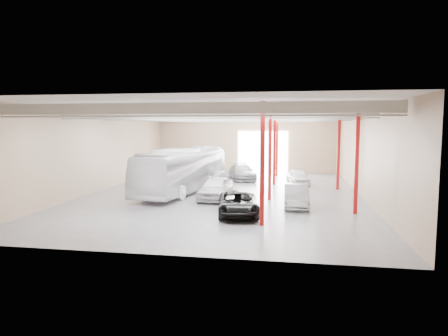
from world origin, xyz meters
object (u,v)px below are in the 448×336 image
(car_row_a, at_px, (216,188))
(car_right_near, at_px, (296,196))
(black_sedan, at_px, (238,204))
(car_row_b, at_px, (215,179))
(coach_bus, at_px, (183,170))
(car_right_far, at_px, (298,177))
(car_row_c, at_px, (242,172))

(car_row_a, height_order, car_right_near, car_row_a)
(black_sedan, height_order, car_row_b, black_sedan)
(coach_bus, relative_size, car_row_a, 2.66)
(car_row_a, bearing_deg, car_right_far, 58.51)
(coach_bus, height_order, car_right_far, coach_bus)
(car_row_b, height_order, car_right_near, car_right_near)
(black_sedan, xyz_separation_m, car_row_a, (-2.44, 5.20, 0.12))
(car_right_near, bearing_deg, car_right_far, 87.43)
(car_row_a, xyz_separation_m, car_row_c, (0.63, 11.45, -0.05))
(car_row_a, distance_m, car_right_near, 6.39)
(black_sedan, bearing_deg, car_right_far, 65.16)
(car_row_b, relative_size, car_right_far, 1.01)
(coach_bus, height_order, car_right_near, coach_bus)
(coach_bus, distance_m, car_row_b, 4.06)
(black_sedan, bearing_deg, car_row_b, 98.64)
(black_sedan, height_order, car_row_a, car_row_a)
(car_row_a, height_order, car_row_c, car_row_a)
(car_right_far, bearing_deg, coach_bus, -160.42)
(car_row_b, xyz_separation_m, car_right_near, (7.39, -8.13, 0.08))
(black_sedan, height_order, car_row_c, car_row_c)
(black_sedan, xyz_separation_m, car_right_far, (3.95, 14.27, -0.02))
(car_row_a, relative_size, car_row_c, 0.91)
(coach_bus, xyz_separation_m, car_row_a, (3.38, -2.98, -1.01))
(coach_bus, bearing_deg, black_sedan, -46.15)
(car_right_near, bearing_deg, car_row_b, 131.19)
(car_row_a, height_order, car_right_far, car_row_a)
(black_sedan, distance_m, car_row_a, 5.74)
(black_sedan, xyz_separation_m, car_row_c, (-1.80, 16.65, 0.07))
(car_row_b, distance_m, car_right_far, 8.18)
(coach_bus, bearing_deg, car_row_b, 65.91)
(car_row_b, distance_m, car_right_near, 10.99)
(car_row_c, bearing_deg, car_row_b, -128.46)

